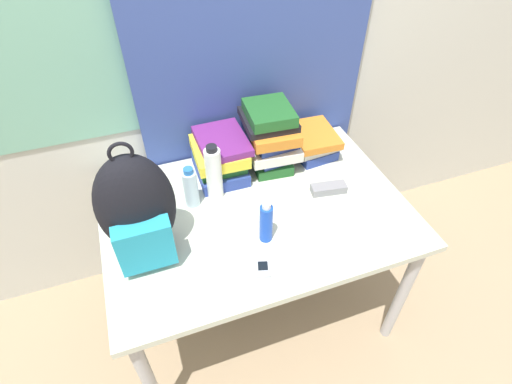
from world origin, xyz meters
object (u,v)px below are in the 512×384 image
Objects in this scene: cell_phone at (263,267)px; sunglasses_case at (329,188)px; backpack at (137,209)px; water_bottle at (191,188)px; sunscreen_bottle at (266,223)px; book_stack_left at (220,157)px; sports_bottle at (214,173)px; book_stack_center at (270,136)px; book_stack_right at (312,141)px.

cell_phone is 0.61× the size of sunglasses_case.
backpack is 2.53× the size of water_bottle.
sunglasses_case is at bearing 3.31° from backpack.
water_bottle is 1.00× the size of sunscreen_bottle.
book_stack_left reaches higher than sunglasses_case.
backpack is at bearing -149.46° from sports_bottle.
cell_phone is at bearing -113.40° from book_stack_center.
sports_bottle is at bearing 30.54° from backpack.
backpack is at bearing 147.47° from cell_phone.
book_stack_center is 0.34m from sunglasses_case.
sports_bottle is (-0.06, -0.13, 0.03)m from book_stack_left.
sports_bottle reaches higher than water_bottle.
sunglasses_case is (0.46, -0.14, -0.11)m from sports_bottle.
sports_bottle reaches higher than book_stack_right.
cell_phone is (-0.06, -0.13, -0.08)m from sunscreen_bottle.
water_bottle reaches higher than book_stack_right.
cell_phone is (-0.24, -0.55, -0.14)m from book_stack_center.
book_stack_right is 0.28m from sunglasses_case.
book_stack_right is 1.37× the size of sunscreen_bottle.
book_stack_right is (0.45, 0.01, -0.03)m from book_stack_left.
book_stack_right is 1.64× the size of sunglasses_case.
sunscreen_bottle is at bearing -156.18° from sunglasses_case.
book_stack_left is 1.74× the size of sunglasses_case.
book_stack_center is (0.61, 0.32, -0.05)m from backpack.
book_stack_left is at bearing 41.66° from water_bottle.
book_stack_left is 0.56m from cell_phone.
book_stack_left is at bearing 145.69° from sunglasses_case.
book_stack_center is at bearing 24.06° from sports_bottle.
book_stack_left is 1.06× the size of book_stack_right.
sunscreen_bottle reaches higher than sunglasses_case.
water_bottle and sunscreen_bottle have the same top height.
backpack is 0.30m from water_bottle.
backpack is 1.84× the size of sports_bottle.
water_bottle is 0.44m from cell_phone.
sunglasses_case is at bearing -34.31° from book_stack_left.
book_stack_left is at bearing -179.83° from book_stack_center.
backpack is 3.03× the size of sunglasses_case.
book_stack_center is 1.56× the size of sunscreen_bottle.
book_stack_center reaches higher than book_stack_left.
book_stack_right is (0.82, 0.32, -0.14)m from backpack.
cell_phone is (0.37, -0.24, -0.19)m from backpack.
book_stack_right is at bearing 47.56° from sunscreen_bottle.
backpack reaches higher than book_stack_right.
sports_bottle is at bearing -115.17° from book_stack_left.
sunscreen_bottle is (0.22, -0.28, -0.00)m from water_bottle.
sports_bottle is at bearing 97.46° from cell_phone.
water_bottle is 1.20× the size of sunglasses_case.
sunglasses_case is at bearing -99.80° from book_stack_right.
book_stack_right is at bearing 50.97° from cell_phone.
sunscreen_bottle reaches higher than cell_phone.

